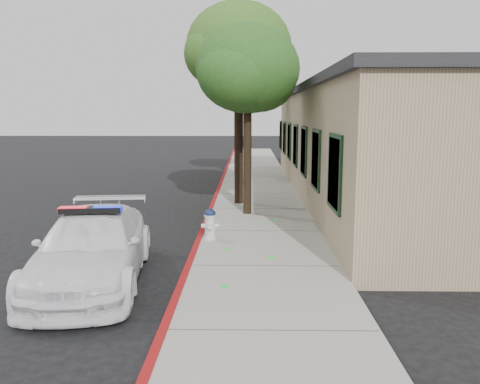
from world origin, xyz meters
The scene contains 9 objects.
ground centered at (0.00, 0.00, 0.00)m, with size 120.00×120.00×0.00m, color black.
sidewalk centered at (1.60, 3.00, 0.07)m, with size 3.20×60.00×0.15m, color gray.
red_curb centered at (0.06, 3.00, 0.08)m, with size 0.14×60.00×0.16m, color maroon.
clapboard_building centered at (6.69, 9.00, 2.13)m, with size 7.30×20.89×4.24m.
police_car centered at (-1.69, -0.62, 0.69)m, with size 2.44×4.91×1.49m.
fire_hydrant centered at (0.35, 2.08, 0.54)m, with size 0.44×0.38×0.78m.
street_tree_near centered at (1.27, 5.28, 4.41)m, with size 3.12×3.28×5.71m.
street_tree_mid centered at (0.97, 7.08, 5.21)m, with size 3.62×3.56×6.71m.
street_tree_far centered at (0.74, 15.15, 4.54)m, with size 3.21×3.12×5.84m.
Camera 1 is at (1.28, -9.60, 3.24)m, focal length 36.53 mm.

